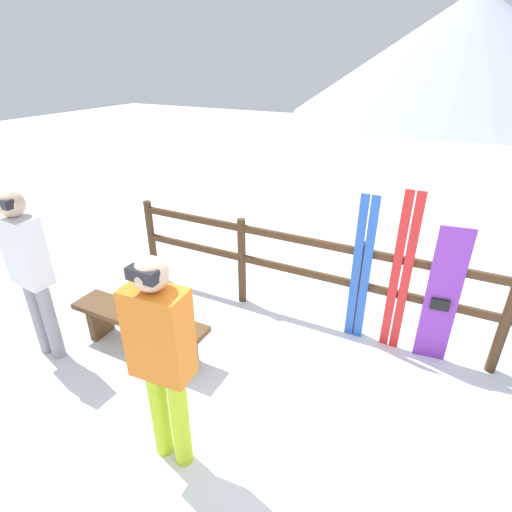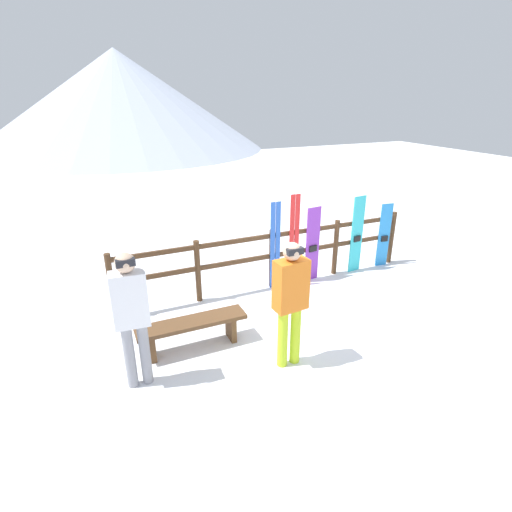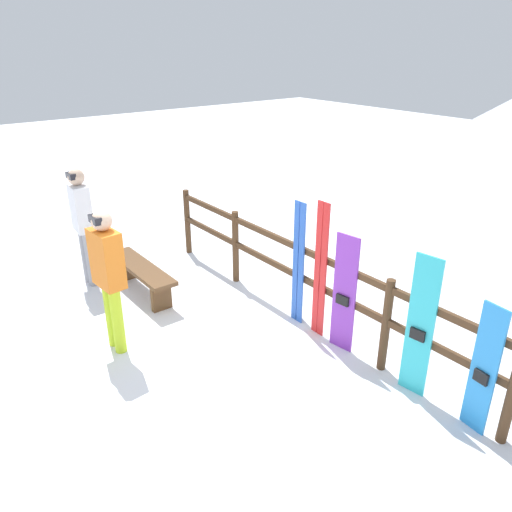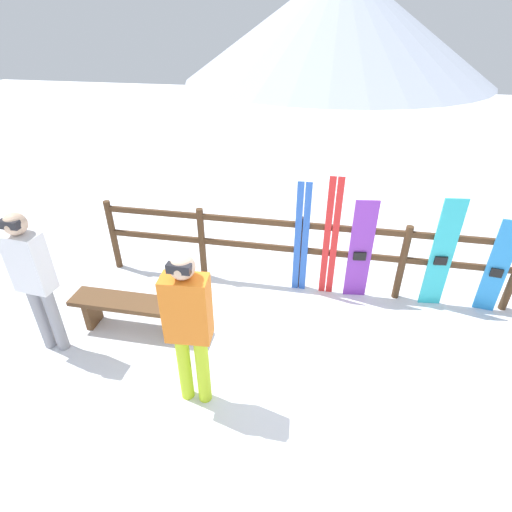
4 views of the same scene
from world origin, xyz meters
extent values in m
plane|color=white|center=(0.00, 0.00, 0.00)|extent=(40.00, 40.00, 0.00)
cone|color=#B2BCD1|center=(0.00, 23.70, 3.00)|extent=(18.00, 18.00, 6.00)
cylinder|color=#4C331E|center=(-2.87, 1.70, 0.57)|extent=(0.10, 0.10, 1.14)
cylinder|color=#4C331E|center=(-1.43, 1.70, 0.57)|extent=(0.10, 0.10, 1.14)
cylinder|color=#4C331E|center=(0.00, 1.70, 0.57)|extent=(0.10, 0.10, 1.14)
cylinder|color=#4C331E|center=(1.43, 1.70, 0.57)|extent=(0.10, 0.10, 1.14)
cylinder|color=#4C331E|center=(2.87, 1.70, 0.57)|extent=(0.10, 0.10, 1.14)
cube|color=#4C331E|center=(0.00, 1.70, 0.63)|extent=(5.73, 0.05, 0.08)
cube|color=#4C331E|center=(0.00, 1.70, 1.02)|extent=(5.73, 0.05, 0.08)
cube|color=brown|center=(-1.93, 0.34, 0.43)|extent=(1.58, 0.36, 0.06)
cube|color=brown|center=(-2.52, 0.34, 0.20)|extent=(0.08, 0.29, 0.40)
cube|color=brown|center=(-1.34, 0.34, 0.20)|extent=(0.08, 0.29, 0.40)
cylinder|color=#B7D826|center=(-0.93, -0.53, 0.43)|extent=(0.14, 0.14, 0.86)
cylinder|color=#B7D826|center=(-0.73, -0.53, 0.43)|extent=(0.14, 0.14, 0.86)
cube|color=orange|center=(-0.83, -0.53, 1.20)|extent=(0.45, 0.27, 0.68)
sphere|color=#D8B293|center=(-0.83, -0.53, 1.65)|extent=(0.23, 0.23, 0.23)
cube|color=black|center=(-0.83, -0.60, 1.68)|extent=(0.21, 0.08, 0.08)
cylinder|color=gray|center=(-2.85, -0.13, 0.44)|extent=(0.13, 0.13, 0.87)
cylinder|color=gray|center=(-2.66, -0.13, 0.44)|extent=(0.13, 0.13, 0.87)
cube|color=white|center=(-2.75, -0.13, 1.22)|extent=(0.43, 0.26, 0.69)
sphere|color=#D8B293|center=(-2.75, -0.13, 1.68)|extent=(0.24, 0.24, 0.24)
cube|color=black|center=(-2.75, -0.20, 1.71)|extent=(0.21, 0.08, 0.08)
cube|color=blue|center=(-0.01, 1.64, 0.84)|extent=(0.09, 0.02, 1.67)
cube|color=blue|center=(0.09, 1.64, 0.84)|extent=(0.09, 0.02, 1.67)
cube|color=red|center=(0.38, 1.64, 0.88)|extent=(0.09, 0.02, 1.77)
cube|color=red|center=(0.49, 1.64, 0.88)|extent=(0.09, 0.02, 1.77)
cube|color=purple|center=(0.85, 1.64, 0.74)|extent=(0.31, 0.06, 1.48)
cube|color=black|center=(0.85, 1.61, 0.67)|extent=(0.17, 0.05, 0.12)
cube|color=#2DBFCC|center=(1.89, 1.64, 0.80)|extent=(0.30, 0.06, 1.59)
cube|color=black|center=(1.89, 1.61, 0.72)|extent=(0.16, 0.05, 0.12)
cube|color=#288CE0|center=(2.60, 1.64, 0.68)|extent=(0.26, 0.06, 1.36)
cube|color=black|center=(2.60, 1.61, 0.61)|extent=(0.15, 0.05, 0.12)
camera|label=1|loc=(0.73, -2.15, 2.86)|focal=28.00mm
camera|label=2|loc=(-3.08, -4.50, 3.46)|focal=28.00mm
camera|label=3|loc=(4.31, -2.36, 3.51)|focal=35.00mm
camera|label=4|loc=(0.33, -3.22, 3.51)|focal=28.00mm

